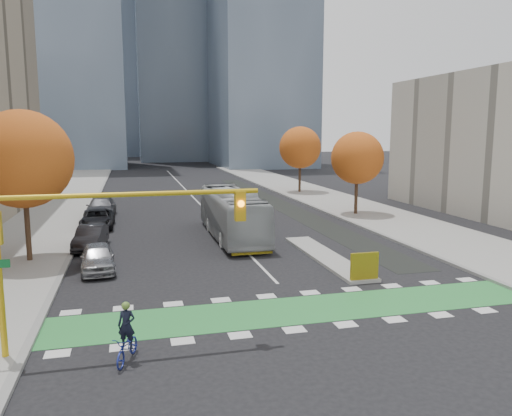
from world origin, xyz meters
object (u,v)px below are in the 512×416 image
tree_west (23,159)px  parked_car_b (91,238)px  parked_car_a (98,258)px  hazard_board (364,266)px  tree_east_near (357,158)px  parked_car_c (101,207)px  bus (232,214)px  traffic_signal_west (86,230)px  parked_car_d (97,219)px  cyclist (127,342)px  tree_east_far (300,148)px

tree_west → parked_car_b: size_ratio=1.92×
tree_west → parked_car_a: 6.70m
hazard_board → tree_east_near: tree_east_near is taller
parked_car_a → parked_car_c: bearing=88.8°
hazard_board → tree_west: tree_west is taller
parked_car_a → bus: bearing=34.2°
hazard_board → parked_car_b: hazard_board is taller
hazard_board → traffic_signal_west: bearing=-158.5°
parked_car_b → parked_car_d: bearing=96.7°
bus → parked_car_c: (-9.00, 10.58, -0.81)m
traffic_signal_west → parked_car_c: traffic_signal_west is taller
hazard_board → cyclist: (-10.80, -5.69, -0.16)m
parked_car_a → tree_east_far: bearing=50.5°
tree_west → parked_car_c: 15.43m
hazard_board → parked_car_a: bearing=157.2°
hazard_board → bus: bearing=109.1°
parked_car_a → tree_east_near: bearing=28.4°
parked_car_d → cyclist: bearing=-83.8°
hazard_board → parked_car_d: (-13.00, 17.15, -0.11)m
parked_car_b → parked_car_c: bearing=96.7°
tree_east_near → traffic_signal_west: (-19.93, -22.51, -0.83)m
hazard_board → parked_car_a: 13.33m
parked_car_a → hazard_board: bearing=-26.3°
tree_east_near → traffic_signal_west: size_ratio=0.83×
traffic_signal_west → bus: traffic_signal_west is taller
hazard_board → traffic_signal_west: size_ratio=0.16×
cyclist → tree_west: bearing=131.0°
tree_west → parked_car_a: bearing=-35.4°
parked_car_b → tree_west: bearing=-133.2°
parked_car_b → parked_car_c: parked_car_c is taller
cyclist → bus: bearing=88.4°
traffic_signal_west → hazard_board: bearing=21.5°
tree_east_far → traffic_signal_west: tree_east_far is taller
tree_west → tree_east_near: 26.01m
tree_west → tree_east_far: 35.73m
tree_west → parked_car_c: (3.00, 14.35, -4.81)m
tree_east_near → parked_car_a: size_ratio=1.71×
tree_east_near → tree_east_far: bearing=88.2°
hazard_board → tree_west: size_ratio=0.17×
tree_east_near → parked_car_c: size_ratio=1.28×
parked_car_c → tree_east_far: bearing=30.6°
tree_west → cyclist: size_ratio=4.27×
tree_west → tree_east_far: (24.50, 26.00, -0.38)m
traffic_signal_west → parked_car_d: traffic_signal_west is taller
tree_east_far → parked_car_b: bearing=-132.5°
parked_car_a → parked_car_d: size_ratio=0.84×
cyclist → bus: size_ratio=0.17×
parked_car_c → parked_car_d: size_ratio=1.12×
traffic_signal_west → tree_east_near: bearing=48.5°
cyclist → parked_car_a: bearing=117.7°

